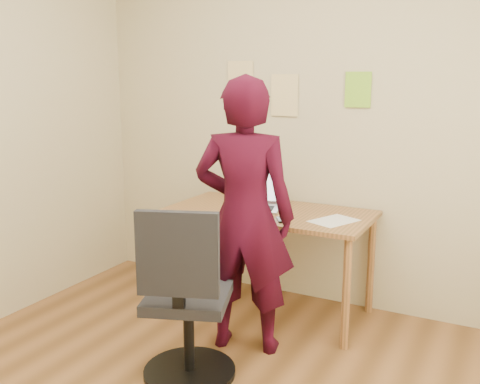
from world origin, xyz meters
The scene contains 10 objects.
room centered at (0.00, 0.00, 1.35)m, with size 3.58×3.58×2.78m.
desk centered at (-0.16, 1.38, 0.65)m, with size 1.40×0.70×0.74m.
laptop centered at (-0.28, 1.39, 0.79)m, with size 0.44×0.41×0.26m.
paper_sheet centered at (0.33, 1.31, 0.74)m, with size 0.21×0.30×0.00m, color white.
phone centered at (0.03, 1.17, 0.75)m, with size 0.13×0.14×0.01m.
wall_note_left centered at (-0.57, 1.74, 1.62)m, with size 0.21×0.00×0.30m, color #EFD38F.
wall_note_mid centered at (-0.21, 1.74, 1.52)m, with size 0.21×0.00×0.30m, color #EFD38F.
wall_note_right centered at (0.33, 1.74, 1.56)m, with size 0.18×0.00×0.24m, color #90D830.
office_chair centered at (-0.17, 0.33, 0.43)m, with size 0.56×0.58×1.00m.
person centered at (-0.07, 0.83, 0.83)m, with size 0.61×0.40×1.66m, color #340716.
Camera 1 is at (1.32, -1.91, 1.64)m, focal length 40.00 mm.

